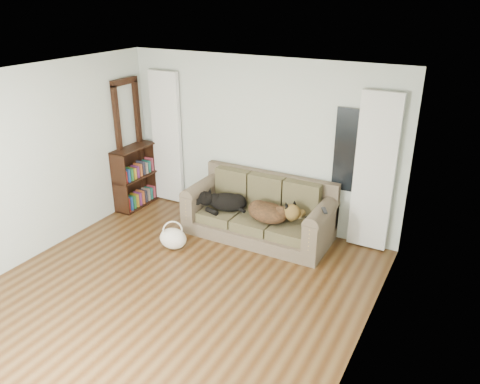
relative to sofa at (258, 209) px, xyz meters
The scene contains 15 objects.
floor 2.04m from the sofa, 97.47° to the right, with size 5.00×5.00×0.00m, color #3F240E.
ceiling 2.93m from the sofa, 97.47° to the right, with size 5.00×5.00×0.00m, color white.
wall_back 1.03m from the sofa, 116.26° to the left, with size 4.50×0.04×2.60m, color beige.
wall_left 3.30m from the sofa, 141.79° to the right, with size 0.04×5.00×2.60m, color beige.
wall_right 2.93m from the sofa, 44.77° to the right, with size 0.04×5.00×2.60m, color beige.
curtain_left 2.13m from the sofa, 167.20° to the left, with size 0.55×0.08×2.25m, color white.
curtain_right 1.75m from the sofa, 16.11° to the left, with size 0.55×0.08×2.25m, color white.
window_pane 1.60m from the sofa, 22.57° to the left, with size 0.50×0.03×1.20m, color black.
door_casing 2.53m from the sofa, behind, with size 0.07×0.60×2.10m, color black.
sofa is the anchor object (origin of this frame).
dog_black_lab 0.54m from the sofa, behind, with size 0.61×0.42×0.26m, color black.
dog_shepherd 0.26m from the sofa, 20.60° to the right, with size 0.67×0.47×0.30m, color black.
tv_remote 1.11m from the sofa, ahead, with size 0.05×0.20×0.02m, color black.
tote_bag 1.33m from the sofa, 135.19° to the right, with size 0.41×0.32×0.30m, color beige.
bookshelf 2.35m from the sofa, behind, with size 0.32×0.84×1.05m, color black.
Camera 1 is at (3.02, -3.72, 3.44)m, focal length 35.00 mm.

